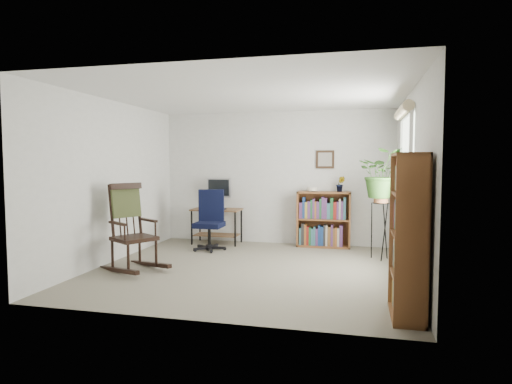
% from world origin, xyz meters
% --- Properties ---
extents(floor, '(4.20, 4.00, 0.00)m').
position_xyz_m(floor, '(0.00, 0.00, 0.00)').
color(floor, gray).
rests_on(floor, ground).
extents(ceiling, '(4.20, 4.00, 0.00)m').
position_xyz_m(ceiling, '(0.00, 0.00, 2.40)').
color(ceiling, white).
rests_on(ceiling, ground).
extents(wall_back, '(4.20, 0.00, 2.40)m').
position_xyz_m(wall_back, '(0.00, 2.00, 1.20)').
color(wall_back, silver).
rests_on(wall_back, ground).
extents(wall_front, '(4.20, 0.00, 2.40)m').
position_xyz_m(wall_front, '(0.00, -2.00, 1.20)').
color(wall_front, silver).
rests_on(wall_front, ground).
extents(wall_left, '(0.00, 4.00, 2.40)m').
position_xyz_m(wall_left, '(-2.10, 0.00, 1.20)').
color(wall_left, silver).
rests_on(wall_left, ground).
extents(wall_right, '(0.00, 4.00, 2.40)m').
position_xyz_m(wall_right, '(2.10, 0.00, 1.20)').
color(wall_right, silver).
rests_on(wall_right, ground).
extents(window, '(0.12, 1.20, 1.50)m').
position_xyz_m(window, '(2.06, 0.30, 1.40)').
color(window, white).
rests_on(window, wall_right).
extents(desk, '(0.89, 0.49, 0.64)m').
position_xyz_m(desk, '(-1.04, 1.70, 0.32)').
color(desk, brown).
rests_on(desk, floor).
extents(monitor, '(0.46, 0.16, 0.56)m').
position_xyz_m(monitor, '(-1.04, 1.84, 0.92)').
color(monitor, '#AEADB2').
rests_on(monitor, desk).
extents(keyboard, '(0.40, 0.15, 0.02)m').
position_xyz_m(keyboard, '(-1.04, 1.58, 0.65)').
color(keyboard, black).
rests_on(keyboard, desk).
extents(office_chair, '(0.64, 0.64, 1.04)m').
position_xyz_m(office_chair, '(-0.98, 1.09, 0.52)').
color(office_chair, black).
rests_on(office_chair, floor).
extents(rocking_chair, '(1.22, 1.08, 1.22)m').
position_xyz_m(rocking_chair, '(-1.53, -0.41, 0.61)').
color(rocking_chair, black).
rests_on(rocking_chair, floor).
extents(low_bookshelf, '(0.92, 0.31, 0.98)m').
position_xyz_m(low_bookshelf, '(0.88, 1.82, 0.49)').
color(low_bookshelf, brown).
rests_on(low_bookshelf, floor).
extents(tall_bookshelf, '(0.30, 0.69, 1.57)m').
position_xyz_m(tall_bookshelf, '(1.92, -1.43, 0.79)').
color(tall_bookshelf, brown).
rests_on(tall_bookshelf, floor).
extents(plant_stand, '(0.37, 0.37, 1.02)m').
position_xyz_m(plant_stand, '(1.80, 1.05, 0.51)').
color(plant_stand, black).
rests_on(plant_stand, floor).
extents(spider_plant, '(1.69, 1.88, 1.47)m').
position_xyz_m(spider_plant, '(1.80, 1.05, 1.67)').
color(spider_plant, '#326021').
rests_on(spider_plant, plant_stand).
extents(potted_plant_small, '(0.13, 0.24, 0.11)m').
position_xyz_m(potted_plant_small, '(1.16, 1.83, 1.03)').
color(potted_plant_small, '#326021').
rests_on(potted_plant_small, low_bookshelf).
extents(framed_picture, '(0.32, 0.04, 0.32)m').
position_xyz_m(framed_picture, '(0.88, 1.97, 1.54)').
color(framed_picture, black).
rests_on(framed_picture, wall_back).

